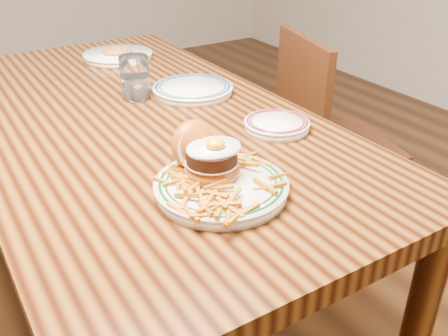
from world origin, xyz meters
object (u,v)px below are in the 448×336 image
main_plate (217,175)px  chair_right (325,137)px  side_plate (277,124)px  table (136,143)px

main_plate → chair_right: bearing=30.6°
chair_right → side_plate: size_ratio=5.08×
main_plate → side_plate: (0.29, 0.18, -0.02)m
table → side_plate: 0.41m
table → main_plate: 0.49m
table → main_plate: (-0.02, -0.47, 0.12)m
chair_right → main_plate: (-0.81, -0.53, 0.33)m
side_plate → chair_right: bearing=28.0°
table → chair_right: 0.83m
table → main_plate: bearing=-91.9°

